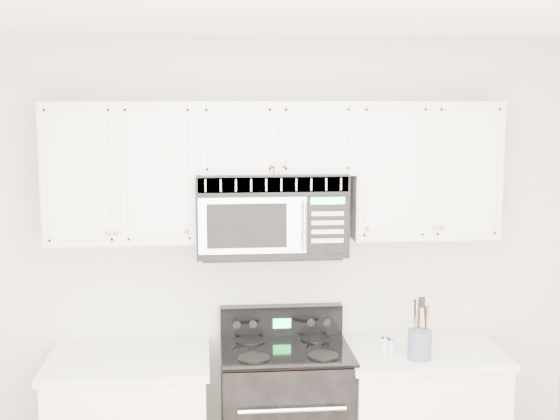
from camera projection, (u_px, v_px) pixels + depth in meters
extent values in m
cube|color=white|center=(317.00, 4.00, 2.56)|extent=(3.50, 3.50, 0.01)
cube|color=silver|center=(273.00, 271.00, 4.48)|extent=(3.50, 0.01, 2.60)
cube|color=silver|center=(128.00, 361.00, 4.15)|extent=(0.86, 0.65, 0.04)
cube|color=silver|center=(422.00, 351.00, 4.30)|extent=(0.86, 0.65, 0.04)
cylinder|color=silver|center=(292.00, 410.00, 3.95)|extent=(0.55, 0.02, 0.02)
cube|color=black|center=(286.00, 350.00, 4.24)|extent=(0.70, 0.60, 0.02)
cube|color=black|center=(281.00, 321.00, 4.48)|extent=(0.70, 0.08, 0.18)
cube|color=#1FDD4D|center=(282.00, 323.00, 4.44)|extent=(0.10, 0.00, 0.06)
cube|color=silver|center=(122.00, 172.00, 4.15)|extent=(0.80, 0.33, 0.75)
cube|color=silver|center=(423.00, 169.00, 4.30)|extent=(0.80, 0.33, 0.75)
cube|color=silver|center=(275.00, 137.00, 4.20)|extent=(0.84, 0.33, 0.39)
sphere|color=gold|center=(116.00, 233.00, 4.01)|extent=(0.03, 0.03, 0.03)
sphere|color=gold|center=(186.00, 232.00, 4.04)|extent=(0.03, 0.03, 0.03)
sphere|color=gold|center=(368.00, 229.00, 4.13)|extent=(0.03, 0.03, 0.03)
sphere|color=gold|center=(434.00, 228.00, 4.16)|extent=(0.03, 0.03, 0.03)
sphere|color=gold|center=(272.00, 166.00, 4.03)|extent=(0.03, 0.03, 0.03)
sphere|color=gold|center=(284.00, 165.00, 4.04)|extent=(0.03, 0.03, 0.03)
cylinder|color=#B40713|center=(274.00, 176.00, 4.04)|extent=(0.00, 0.00, 0.11)
sphere|color=gold|center=(274.00, 187.00, 4.05)|extent=(0.03, 0.03, 0.03)
cube|color=black|center=(271.00, 212.00, 4.22)|extent=(0.80, 0.40, 0.44)
cube|color=silver|center=(274.00, 185.00, 4.01)|extent=(0.78, 0.01, 0.08)
cube|color=#A0A0AF|center=(253.00, 226.00, 4.02)|extent=(0.56, 0.01, 0.29)
cube|color=black|center=(247.00, 226.00, 4.01)|extent=(0.41, 0.01, 0.23)
cube|color=black|center=(327.00, 225.00, 4.05)|extent=(0.22, 0.01, 0.29)
cube|color=#1FDD4D|center=(328.00, 201.00, 4.03)|extent=(0.18, 0.00, 0.04)
cylinder|color=silver|center=(304.00, 226.00, 4.01)|extent=(0.02, 0.02, 0.25)
cylinder|color=#465C74|center=(419.00, 344.00, 4.11)|extent=(0.13, 0.13, 0.16)
cylinder|color=#A4723E|center=(426.00, 330.00, 4.10)|extent=(0.01, 0.01, 0.27)
cylinder|color=black|center=(415.00, 327.00, 4.12)|extent=(0.01, 0.01, 0.29)
cylinder|color=#A4723E|center=(418.00, 328.00, 4.06)|extent=(0.01, 0.01, 0.31)
cylinder|color=black|center=(426.00, 330.00, 4.10)|extent=(0.01, 0.01, 0.27)
cylinder|color=#A4723E|center=(415.00, 327.00, 4.12)|extent=(0.01, 0.01, 0.29)
cylinder|color=black|center=(418.00, 328.00, 4.06)|extent=(0.01, 0.01, 0.31)
cylinder|color=#A4723E|center=(426.00, 330.00, 4.10)|extent=(0.01, 0.01, 0.27)
cylinder|color=silver|center=(385.00, 345.00, 4.22)|extent=(0.04, 0.04, 0.08)
cylinder|color=silver|center=(385.00, 337.00, 4.21)|extent=(0.04, 0.04, 0.02)
cylinder|color=silver|center=(391.00, 347.00, 4.20)|extent=(0.04, 0.04, 0.08)
cylinder|color=silver|center=(391.00, 339.00, 4.19)|extent=(0.04, 0.04, 0.01)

